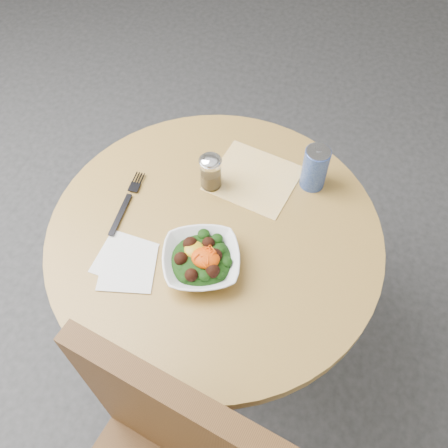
% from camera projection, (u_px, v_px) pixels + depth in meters
% --- Properties ---
extents(ground, '(6.00, 6.00, 0.00)m').
position_uv_depth(ground, '(217.00, 338.00, 1.95)').
color(ground, '#2B2B2D').
rests_on(ground, ground).
extents(table, '(0.90, 0.90, 0.75)m').
position_uv_depth(table, '(216.00, 269.00, 1.49)').
color(table, black).
rests_on(table, ground).
extents(cloth_napkin, '(0.27, 0.26, 0.00)m').
position_uv_depth(cloth_napkin, '(254.00, 178.00, 1.44)').
color(cloth_napkin, orange).
rests_on(cloth_napkin, table).
extents(paper_napkins, '(0.18, 0.18, 0.00)m').
position_uv_depth(paper_napkins, '(126.00, 263.00, 1.28)').
color(paper_napkins, white).
rests_on(paper_napkins, table).
extents(salad_bowl, '(0.25, 0.25, 0.07)m').
position_uv_depth(salad_bowl, '(201.00, 260.00, 1.25)').
color(salad_bowl, white).
rests_on(salad_bowl, table).
extents(fork, '(0.03, 0.23, 0.00)m').
position_uv_depth(fork, '(127.00, 201.00, 1.38)').
color(fork, black).
rests_on(fork, table).
extents(spice_shaker, '(0.06, 0.06, 0.11)m').
position_uv_depth(spice_shaker, '(211.00, 172.00, 1.38)').
color(spice_shaker, silver).
rests_on(spice_shaker, table).
extents(beverage_can, '(0.07, 0.07, 0.14)m').
position_uv_depth(beverage_can, '(315.00, 168.00, 1.37)').
color(beverage_can, navy).
rests_on(beverage_can, table).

